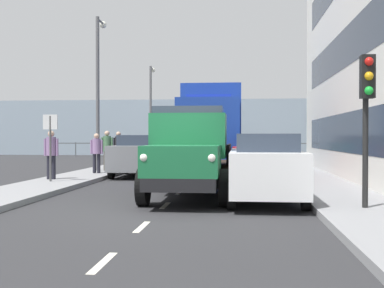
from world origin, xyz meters
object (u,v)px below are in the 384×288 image
car_navy_kerbside_2 (253,152)px  car_maroon_oppositeside_1 (161,151)px  car_teal_kerbside_3 (250,149)px  lamp_post_far (151,104)px  car_grey_oppositeside_0 (139,155)px  pedestrian_strolling (97,150)px  car_white_kerbside_near (265,167)px  truck_vintage_green (189,155)px  car_red_kerbside_1 (257,157)px  pedestrian_by_lamp (51,151)px  traffic_light_near (367,97)px  street_sign (50,136)px  lamp_post_promenade (99,80)px  pedestrian_in_dark_coat (107,147)px  car_silver_oppositeside_2 (177,148)px  lorry_cargo_blue (213,127)px  pedestrian_near_railing (119,146)px

car_navy_kerbside_2 → car_maroon_oppositeside_1: (4.83, -1.93, 0.00)m
car_teal_kerbside_3 → lamp_post_far: lamp_post_far is taller
car_grey_oppositeside_0 → lamp_post_far: bearing=-81.9°
lamp_post_far → pedestrian_strolling: bearing=90.6°
car_white_kerbside_near → truck_vintage_green: bearing=-11.8°
truck_vintage_green → car_white_kerbside_near: 2.03m
car_teal_kerbside_3 → car_navy_kerbside_2: bearing=90.0°
car_red_kerbside_1 → pedestrian_strolling: bearing=-14.2°
pedestrian_by_lamp → truck_vintage_green: bearing=143.5°
pedestrian_strolling → traffic_light_near: (-8.54, 9.18, 1.36)m
traffic_light_near → street_sign: (8.99, -5.37, -0.79)m
car_red_kerbside_1 → lamp_post_promenade: lamp_post_promenade is taller
car_teal_kerbside_3 → pedestrian_in_dark_coat: (6.50, 8.55, 0.30)m
car_maroon_oppositeside_1 → street_sign: bearing=78.0°
car_white_kerbside_near → traffic_light_near: bearing=137.7°
car_grey_oppositeside_0 → pedestrian_by_lamp: 4.21m
car_silver_oppositeside_2 → lamp_post_far: lamp_post_far is taller
lorry_cargo_blue → car_grey_oppositeside_0: lorry_cargo_blue is taller
car_red_kerbside_1 → traffic_light_near: traffic_light_near is taller
car_navy_kerbside_2 → pedestrian_in_dark_coat: bearing=23.5°
lorry_cargo_blue → car_maroon_oppositeside_1: 5.20m
car_red_kerbside_1 → car_maroon_oppositeside_1: (4.83, -7.91, 0.00)m
car_maroon_oppositeside_1 → car_silver_oppositeside_2: (0.00, -6.70, -0.00)m
lorry_cargo_blue → car_navy_kerbside_2: (-1.83, -2.15, -1.18)m
car_white_kerbside_near → pedestrian_by_lamp: bearing=-30.8°
car_maroon_oppositeside_1 → pedestrian_near_railing: bearing=57.9°
car_teal_kerbside_3 → pedestrian_in_dark_coat: 10.75m
car_white_kerbside_near → lamp_post_promenade: size_ratio=0.64×
pedestrian_strolling → lamp_post_promenade: size_ratio=0.24×
car_grey_oppositeside_0 → traffic_light_near: size_ratio=1.34×
lorry_cargo_blue → pedestrian_in_dark_coat: lorry_cargo_blue is taller
truck_vintage_green → car_teal_kerbside_3: truck_vintage_green is taller
pedestrian_in_dark_coat → pedestrian_near_railing: bearing=-89.8°
truck_vintage_green → pedestrian_in_dark_coat: bearing=-61.8°
car_white_kerbside_near → pedestrian_strolling: (6.53, -7.36, 0.22)m
car_teal_kerbside_3 → pedestrian_near_railing: 9.18m
car_maroon_oppositeside_1 → pedestrian_by_lamp: size_ratio=2.54×
car_maroon_oppositeside_1 → pedestrian_by_lamp: (2.45, 9.26, 0.27)m
car_teal_kerbside_3 → street_sign: (6.98, 13.87, 0.79)m
car_navy_kerbside_2 → car_silver_oppositeside_2: same height
car_grey_oppositeside_0 → pedestrian_near_railing: 3.60m
car_white_kerbside_near → lamp_post_far: size_ratio=0.70×
car_maroon_oppositeside_1 → pedestrian_by_lamp: bearing=75.2°
truck_vintage_green → pedestrian_in_dark_coat: truck_vintage_green is taller
truck_vintage_green → pedestrian_by_lamp: bearing=-36.5°
car_navy_kerbside_2 → pedestrian_by_lamp: 10.34m
car_red_kerbside_1 → pedestrian_near_railing: (6.51, -5.24, 0.29)m
pedestrian_by_lamp → pedestrian_strolling: bearing=-103.9°
truck_vintage_green → car_grey_oppositeside_0: 7.90m
car_grey_oppositeside_0 → pedestrian_by_lamp: (2.45, 3.41, 0.27)m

